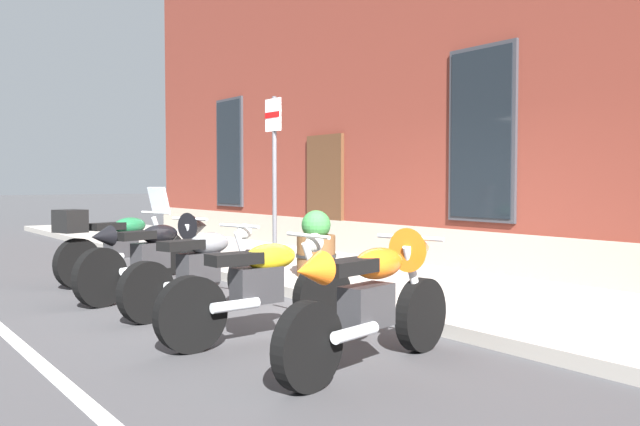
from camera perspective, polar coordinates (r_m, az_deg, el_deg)
name	(u,v)px	position (r m, az deg, el deg)	size (l,w,h in m)	color
ground_plane	(304,302)	(8.06, -1.39, -7.47)	(140.00, 140.00, 0.00)	#38383A
sidewalk	(401,285)	(9.01, 6.87, -6.00)	(28.79, 3.12, 0.13)	gray
lane_stripe	(12,338)	(6.82, -24.51, -9.54)	(28.79, 0.12, 0.01)	silver
motorcycle_green_touring	(118,243)	(9.89, -16.66, -2.45)	(0.95, 2.10, 1.34)	black
motorcycle_black_sport	(159,252)	(8.56, -13.38, -3.19)	(0.90, 2.15, 1.02)	black
motorcycle_grey_naked	(204,269)	(7.46, -9.75, -4.67)	(0.77, 2.05, 0.93)	black
motorcycle_yellow_naked	(263,287)	(6.11, -4.79, -6.26)	(0.62, 2.06, 0.93)	black
motorcycle_orange_sport	(377,293)	(5.21, 4.84, -6.73)	(0.75, 2.02, 1.05)	black
parking_sign	(274,160)	(9.27, -3.89, 4.44)	(0.36, 0.07, 2.44)	#4C4C51
barrel_planter	(316,247)	(9.25, -0.33, -2.88)	(0.56, 0.56, 0.90)	brown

